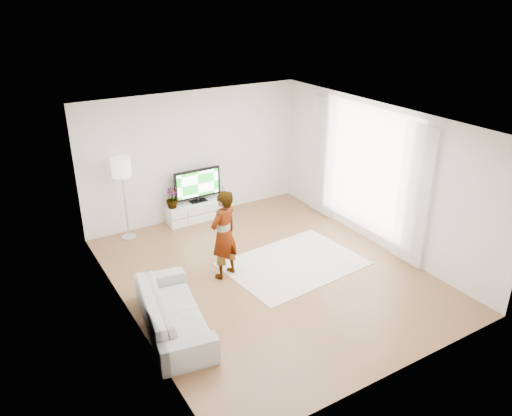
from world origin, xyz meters
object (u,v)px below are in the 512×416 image
media_console (199,210)px  rug (294,264)px  sofa (173,311)px  television (198,184)px  floor_lamp (121,171)px  player (224,234)px

media_console → rug: bearing=-76.6°
sofa → rug: bearing=-67.2°
television → sofa: size_ratio=0.51×
media_console → rug: (0.65, -2.72, -0.20)m
media_console → floor_lamp: (-1.64, -0.06, 1.24)m
television → rug: television is taller
television → rug: (0.65, -2.75, -0.81)m
television → rug: 2.94m
floor_lamp → sofa: bearing=-96.3°
media_console → sofa: (-2.00, -3.34, 0.10)m
media_console → rug: media_console is taller
rug → sofa: bearing=-166.8°
player → sofa: bearing=14.3°
media_console → floor_lamp: floor_lamp is taller
media_console → player: size_ratio=0.91×
media_console → player: 2.57m
media_console → television: (0.00, 0.03, 0.61)m
rug → sofa: 2.74m
sofa → floor_lamp: bearing=3.2°
rug → floor_lamp: size_ratio=1.43×
sofa → floor_lamp: floor_lamp is taller
player → floor_lamp: (-1.00, 2.35, 0.63)m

